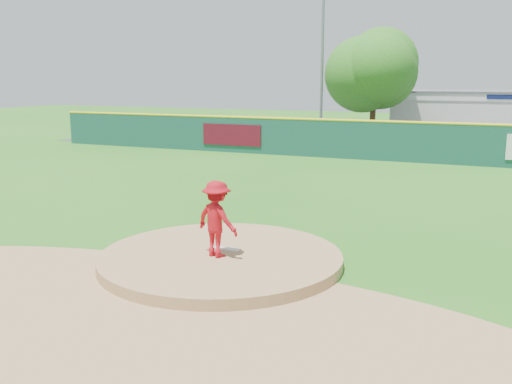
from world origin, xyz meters
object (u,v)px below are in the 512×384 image
at_px(pool_building_grp, 511,115).
at_px(playground_slide, 170,128).
at_px(light_pole_left, 322,49).
at_px(deciduous_tree, 374,72).
at_px(pitcher, 217,219).

relative_size(pool_building_grp, playground_slide, 5.37).
bearing_deg(light_pole_left, playground_slide, -156.07).
height_order(playground_slide, light_pole_left, light_pole_left).
xyz_separation_m(deciduous_tree, light_pole_left, (-4.00, 2.00, 1.50)).
distance_m(playground_slide, light_pole_left, 11.67).
relative_size(pitcher, pool_building_grp, 0.11).
bearing_deg(playground_slide, pitcher, -55.93).
bearing_deg(playground_slide, deciduous_tree, 9.35).
xyz_separation_m(pitcher, deciduous_tree, (-2.02, 25.21, 3.45)).
distance_m(pitcher, playground_slide, 27.75).
bearing_deg(pool_building_grp, pitcher, -100.52).
relative_size(pool_building_grp, deciduous_tree, 2.07).
relative_size(playground_slide, deciduous_tree, 0.38).
xyz_separation_m(playground_slide, light_pole_left, (9.52, 4.23, 5.26)).
bearing_deg(pitcher, light_pole_left, -60.64).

